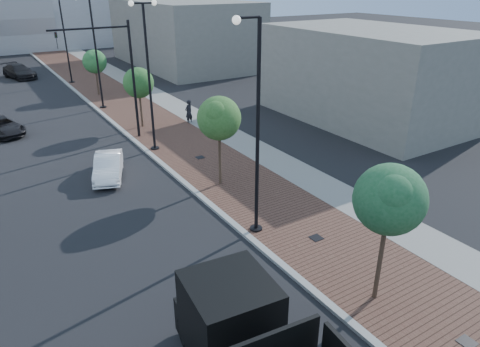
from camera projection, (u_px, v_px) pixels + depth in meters
sidewalk at (115, 90)px, 44.14m from camera, size 7.00×140.00×0.12m
concrete_strip at (141, 87)px, 45.45m from camera, size 2.40×140.00×0.13m
curb at (80, 95)px, 42.45m from camera, size 0.30×140.00×0.14m
white_sedan at (108, 166)px, 24.64m from camera, size 2.75×4.30×1.34m
dark_car_mid at (1, 126)px, 31.48m from camera, size 3.28×4.88×1.24m
dark_car_far at (19, 71)px, 49.64m from camera, size 3.56×5.67×1.53m
pedestrian at (189, 112)px, 33.68m from camera, size 0.82×0.68×1.92m
streetlight_1 at (255, 141)px, 17.72m from camera, size 1.44×0.56×9.21m
streetlight_2 at (149, 78)px, 26.86m from camera, size 1.72×0.56×9.28m
streetlight_3 at (96, 58)px, 36.29m from camera, size 1.44×0.56×9.21m
streetlight_4 at (65, 37)px, 45.44m from camera, size 1.72×0.56×9.28m
traffic_mast at (119, 69)px, 28.68m from camera, size 5.09×0.20×8.00m
tree_0 at (390, 199)px, 13.80m from camera, size 2.38×2.33×5.16m
tree_1 at (220, 118)px, 22.38m from camera, size 2.35×2.29×4.98m
tree_2 at (139, 83)px, 31.82m from camera, size 2.30×2.24×4.57m
tree_3 at (95, 62)px, 41.19m from camera, size 2.29×2.22×4.37m
commercial_block_ne at (183, 33)px, 56.32m from camera, size 12.00×22.00×8.00m
commercial_block_e at (369, 75)px, 34.27m from camera, size 10.00×16.00×7.00m
utility_cover_0 at (467, 342)px, 13.39m from camera, size 0.50×0.50×0.02m
utility_cover_1 at (316, 238)px, 18.81m from camera, size 0.50×0.50×0.02m
utility_cover_2 at (200, 157)px, 27.33m from camera, size 0.50×0.50×0.02m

